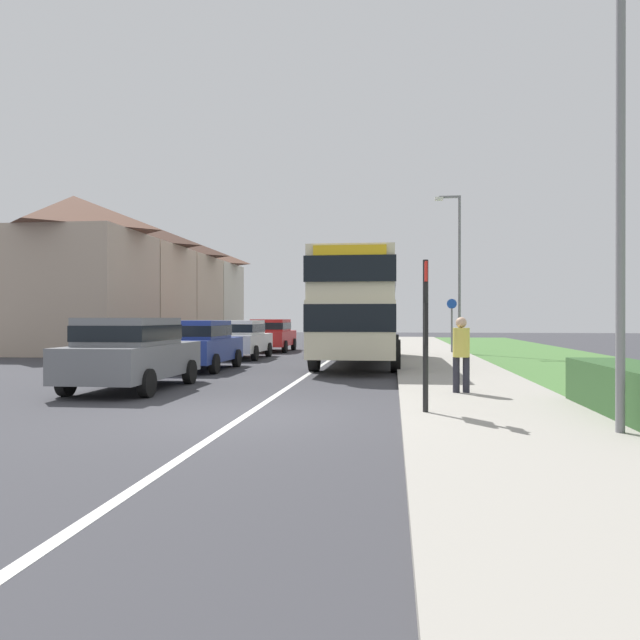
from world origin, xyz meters
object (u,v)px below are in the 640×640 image
object	(u,v)px
parked_car_grey	(132,350)
parked_car_blue	(198,343)
parked_car_red	(271,334)
street_lamp_near	(612,137)
parked_car_white	(240,337)
bus_stop_sign	(426,325)
double_decker_bus	(359,304)
street_lamp_mid	(457,263)
cycle_route_sign	(452,323)
pedestrian_at_stop	(461,351)

from	to	relation	value
parked_car_grey	parked_car_blue	world-z (taller)	parked_car_grey
parked_car_red	street_lamp_near	size ratio (longest dim) A/B	0.59
parked_car_white	bus_stop_sign	distance (m)	15.50
parked_car_grey	parked_car_red	world-z (taller)	parked_car_grey
double_decker_bus	parked_car_grey	distance (m)	9.36
street_lamp_mid	parked_car_grey	bearing A→B (deg)	-122.05
parked_car_white	cycle_route_sign	size ratio (longest dim) A/B	1.65
parked_car_grey	street_lamp_mid	distance (m)	16.88
parked_car_blue	parked_car_white	bearing A→B (deg)	90.57
parked_car_grey	parked_car_white	world-z (taller)	parked_car_grey
pedestrian_at_stop	cycle_route_sign	xyz separation A→B (m)	(1.24, 14.91, 0.45)
double_decker_bus	cycle_route_sign	bearing A→B (deg)	59.19
parked_car_blue	street_lamp_mid	size ratio (longest dim) A/B	0.58
bus_stop_sign	street_lamp_near	world-z (taller)	street_lamp_near
double_decker_bus	street_lamp_mid	world-z (taller)	street_lamp_mid
pedestrian_at_stop	parked_car_red	bearing A→B (deg)	113.89
parked_car_white	street_lamp_near	xyz separation A→B (m)	(9.10, -15.42, 3.20)
street_lamp_mid	pedestrian_at_stop	bearing A→B (deg)	-95.63
bus_stop_sign	street_lamp_mid	bearing A→B (deg)	82.39
parked_car_blue	pedestrian_at_stop	xyz separation A→B (m)	(7.53, -5.84, 0.10)
parked_car_grey	street_lamp_near	xyz separation A→B (m)	(8.87, -4.71, 3.16)
parked_car_white	cycle_route_sign	xyz separation A→B (m)	(8.83, 3.61, 0.56)
parked_car_red	cycle_route_sign	distance (m)	8.80
parked_car_grey	parked_car_red	size ratio (longest dim) A/B	1.03
parked_car_red	cycle_route_sign	size ratio (longest dim) A/B	1.64
pedestrian_at_stop	street_lamp_near	bearing A→B (deg)	-69.83
street_lamp_near	street_lamp_mid	size ratio (longest dim) A/B	0.99
parked_car_white	cycle_route_sign	world-z (taller)	cycle_route_sign
bus_stop_sign	parked_car_white	bearing A→B (deg)	115.72
double_decker_bus	parked_car_red	size ratio (longest dim) A/B	2.36
double_decker_bus	parked_car_blue	world-z (taller)	double_decker_bus
double_decker_bus	parked_car_grey	world-z (taller)	double_decker_bus
bus_stop_sign	street_lamp_near	distance (m)	3.77
parked_car_blue	street_lamp_near	bearing A→B (deg)	-47.75
parked_car_blue	cycle_route_sign	bearing A→B (deg)	45.95
bus_stop_sign	cycle_route_sign	bearing A→B (deg)	83.15
bus_stop_sign	street_lamp_mid	xyz separation A→B (m)	(2.31, 17.29, 2.56)
parked_car_grey	parked_car_blue	size ratio (longest dim) A/B	1.03
parked_car_blue	parked_car_grey	bearing A→B (deg)	-88.08
double_decker_bus	bus_stop_sign	size ratio (longest dim) A/B	3.75
bus_stop_sign	cycle_route_sign	xyz separation A→B (m)	(2.11, 17.56, -0.11)
bus_stop_sign	parked_car_grey	bearing A→B (deg)	153.50
parked_car_white	cycle_route_sign	bearing A→B (deg)	22.24
parked_car_grey	cycle_route_sign	size ratio (longest dim) A/B	1.68
parked_car_blue	bus_stop_sign	size ratio (longest dim) A/B	1.58
parked_car_blue	street_lamp_near	distance (m)	13.83
parked_car_white	pedestrian_at_stop	world-z (taller)	pedestrian_at_stop
cycle_route_sign	parked_car_grey	bearing A→B (deg)	-120.98
cycle_route_sign	street_lamp_mid	bearing A→B (deg)	-53.58
double_decker_bus	cycle_route_sign	size ratio (longest dim) A/B	3.87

